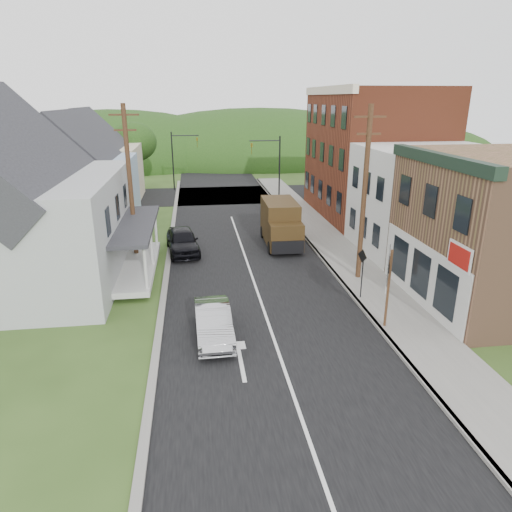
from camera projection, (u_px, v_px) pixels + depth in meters
name	position (u px, v px, depth m)	size (l,w,h in m)	color
ground	(265.00, 314.00, 20.60)	(120.00, 120.00, 0.00)	#2D4719
road	(242.00, 247.00, 29.96)	(9.00, 90.00, 0.02)	black
cross_road	(224.00, 195.00, 45.87)	(60.00, 9.00, 0.02)	black
sidewalk_right	(338.00, 251.00, 28.82)	(2.80, 55.00, 0.15)	slate
curb_right	(317.00, 252.00, 28.64)	(0.20, 55.00, 0.15)	slate
curb_left	(169.00, 259.00, 27.47)	(0.30, 55.00, 0.12)	slate
storefront_tan	(509.00, 231.00, 20.90)	(8.00, 8.00, 7.00)	brown
storefront_white	(428.00, 201.00, 28.00)	(8.00, 7.00, 6.50)	silver
storefront_red	(373.00, 154.00, 36.32)	(8.00, 12.00, 10.00)	maroon
house_gray	(16.00, 202.00, 23.29)	(10.20, 12.24, 8.35)	#ABAEB0
house_blue	(84.00, 177.00, 33.89)	(7.14, 8.16, 7.28)	#91A8C6
house_cream	(100.00, 161.00, 42.25)	(7.14, 8.16, 7.28)	#C4B398
utility_pole_right	(364.00, 194.00, 23.06)	(1.60, 0.26, 9.00)	#472D19
utility_pole_left	(130.00, 184.00, 25.72)	(1.60, 0.26, 9.00)	#472D19
traffic_signal_right	(272.00, 161.00, 41.91)	(2.87, 0.20, 6.00)	black
traffic_signal_left	(179.00, 154.00, 47.36)	(2.87, 0.20, 6.00)	black
tree_left_d	(134.00, 142.00, 47.79)	(4.80, 4.80, 6.94)	#382616
forested_ridge	(211.00, 160.00, 72.07)	(90.00, 30.00, 16.00)	black
silver_sedan	(213.00, 323.00, 18.40)	(1.41, 4.05, 1.33)	#A9AAAE
dark_sedan	(182.00, 241.00, 28.57)	(1.84, 4.56, 1.56)	black
delivery_van	(281.00, 224.00, 29.84)	(2.24, 5.20, 2.89)	#32220E
route_sign_cluster	(388.00, 277.00, 18.58)	(0.86, 1.78, 3.37)	#472D19
warning_sign	(362.00, 267.00, 21.50)	(0.21, 0.65, 2.45)	black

